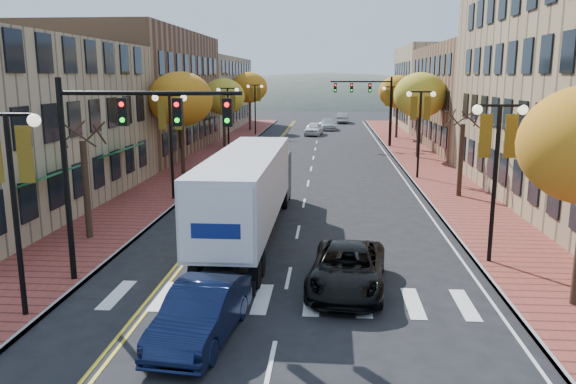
# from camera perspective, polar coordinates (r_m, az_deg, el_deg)

# --- Properties ---
(ground) EXTENTS (200.00, 200.00, 0.00)m
(ground) POSITION_cam_1_polar(r_m,az_deg,el_deg) (16.51, -1.00, -13.54)
(ground) COLOR black
(ground) RESTS_ON ground
(sidewalk_left) EXTENTS (4.00, 85.00, 0.15)m
(sidewalk_left) POSITION_cam_1_polar(r_m,az_deg,el_deg) (48.99, -8.05, 3.41)
(sidewalk_left) COLOR brown
(sidewalk_left) RESTS_ON ground
(sidewalk_right) EXTENTS (4.00, 85.00, 0.15)m
(sidewalk_right) POSITION_cam_1_polar(r_m,az_deg,el_deg) (48.48, 13.26, 3.13)
(sidewalk_right) COLOR brown
(sidewalk_right) RESTS_ON ground
(building_left_mid) EXTENTS (12.00, 24.00, 11.00)m
(building_left_mid) POSITION_cam_1_polar(r_m,az_deg,el_deg) (54.11, -15.85, 9.63)
(building_left_mid) COLOR brown
(building_left_mid) RESTS_ON ground
(building_left_far) EXTENTS (12.00, 26.00, 9.50)m
(building_left_far) POSITION_cam_1_polar(r_m,az_deg,el_deg) (78.10, -9.52, 9.86)
(building_left_far) COLOR #9E8966
(building_left_far) RESTS_ON ground
(building_right_mid) EXTENTS (15.00, 24.00, 10.00)m
(building_right_mid) POSITION_cam_1_polar(r_m,az_deg,el_deg) (59.42, 21.25, 8.95)
(building_right_mid) COLOR brown
(building_right_mid) RESTS_ON ground
(building_right_far) EXTENTS (15.00, 20.00, 11.00)m
(building_right_far) POSITION_cam_1_polar(r_m,az_deg,el_deg) (80.72, 16.75, 10.12)
(building_right_far) COLOR #9E8966
(building_right_far) RESTS_ON ground
(tree_left_a) EXTENTS (0.28, 0.28, 4.20)m
(tree_left_a) POSITION_cam_1_polar(r_m,az_deg,el_deg) (25.57, -19.81, 0.20)
(tree_left_a) COLOR #382619
(tree_left_a) RESTS_ON sidewalk_left
(tree_left_b) EXTENTS (4.48, 4.48, 7.21)m
(tree_left_b) POSITION_cam_1_polar(r_m,az_deg,el_deg) (40.26, -10.85, 9.23)
(tree_left_b) COLOR #382619
(tree_left_b) RESTS_ON sidewalk_left
(tree_left_c) EXTENTS (4.16, 4.16, 6.69)m
(tree_left_c) POSITION_cam_1_polar(r_m,az_deg,el_deg) (55.88, -6.56, 9.59)
(tree_left_c) COLOR #382619
(tree_left_c) RESTS_ON sidewalk_left
(tree_left_d) EXTENTS (4.61, 4.61, 7.42)m
(tree_left_d) POSITION_cam_1_polar(r_m,az_deg,el_deg) (73.62, -3.93, 10.55)
(tree_left_d) COLOR #382619
(tree_left_d) RESTS_ON sidewalk_left
(tree_right_b) EXTENTS (0.28, 0.28, 4.20)m
(tree_right_b) POSITION_cam_1_polar(r_m,az_deg,el_deg) (34.08, 17.14, 3.10)
(tree_right_b) COLOR #382619
(tree_right_b) RESTS_ON sidewalk_right
(tree_right_c) EXTENTS (4.48, 4.48, 7.21)m
(tree_right_c) POSITION_cam_1_polar(r_m,az_deg,el_deg) (49.48, 13.28, 9.55)
(tree_right_c) COLOR #382619
(tree_right_c) RESTS_ON sidewalk_right
(tree_right_d) EXTENTS (4.35, 4.35, 7.00)m
(tree_right_d) POSITION_cam_1_polar(r_m,az_deg,el_deg) (65.34, 11.10, 9.95)
(tree_right_d) COLOR #382619
(tree_right_d) RESTS_ON sidewalk_right
(lamp_left_a) EXTENTS (1.96, 0.36, 6.05)m
(lamp_left_a) POSITION_cam_1_polar(r_m,az_deg,el_deg) (17.53, -26.27, 1.48)
(lamp_left_a) COLOR black
(lamp_left_a) RESTS_ON ground
(lamp_left_b) EXTENTS (1.96, 0.36, 6.05)m
(lamp_left_b) POSITION_cam_1_polar(r_m,az_deg,el_deg) (32.24, -11.85, 6.57)
(lamp_left_b) COLOR black
(lamp_left_b) RESTS_ON ground
(lamp_left_c) EXTENTS (1.96, 0.36, 6.05)m
(lamp_left_c) POSITION_cam_1_polar(r_m,az_deg,el_deg) (49.74, -6.12, 8.47)
(lamp_left_c) COLOR black
(lamp_left_c) RESTS_ON ground
(lamp_left_d) EXTENTS (1.96, 0.36, 6.05)m
(lamp_left_d) POSITION_cam_1_polar(r_m,az_deg,el_deg) (67.51, -3.37, 9.35)
(lamp_left_d) COLOR black
(lamp_left_d) RESTS_ON ground
(lamp_right_a) EXTENTS (1.96, 0.36, 6.05)m
(lamp_right_a) POSITION_cam_1_polar(r_m,az_deg,el_deg) (21.92, 20.46, 3.77)
(lamp_right_a) COLOR black
(lamp_right_a) RESTS_ON ground
(lamp_right_b) EXTENTS (1.96, 0.36, 6.05)m
(lamp_right_b) POSITION_cam_1_polar(r_m,az_deg,el_deg) (39.44, 13.27, 7.40)
(lamp_right_b) COLOR black
(lamp_right_b) RESTS_ON ground
(lamp_right_c) EXTENTS (1.96, 0.36, 6.05)m
(lamp_right_c) POSITION_cam_1_polar(r_m,az_deg,el_deg) (57.26, 10.49, 8.76)
(lamp_right_c) COLOR black
(lamp_right_c) RESTS_ON ground
(traffic_mast_near) EXTENTS (6.10, 0.35, 7.00)m
(traffic_mast_near) POSITION_cam_1_polar(r_m,az_deg,el_deg) (19.25, -16.72, 4.90)
(traffic_mast_near) COLOR black
(traffic_mast_near) RESTS_ON ground
(traffic_mast_far) EXTENTS (6.10, 0.34, 7.00)m
(traffic_mast_far) POSITION_cam_1_polar(r_m,az_deg,el_deg) (57.05, 8.47, 9.45)
(traffic_mast_far) COLOR black
(traffic_mast_far) RESTS_ON ground
(semi_truck) EXTENTS (2.58, 15.60, 3.90)m
(semi_truck) POSITION_cam_1_polar(r_m,az_deg,el_deg) (24.86, -3.79, 0.63)
(semi_truck) COLOR black
(semi_truck) RESTS_ON ground
(navy_sedan) EXTENTS (2.16, 4.82, 1.54)m
(navy_sedan) POSITION_cam_1_polar(r_m,az_deg,el_deg) (15.67, -8.82, -12.03)
(navy_sedan) COLOR black
(navy_sedan) RESTS_ON ground
(black_suv) EXTENTS (2.93, 5.48, 1.47)m
(black_suv) POSITION_cam_1_polar(r_m,az_deg,el_deg) (19.00, 6.05, -7.75)
(black_suv) COLOR black
(black_suv) RESTS_ON ground
(car_far_white) EXTENTS (2.44, 4.84, 1.58)m
(car_far_white) POSITION_cam_1_polar(r_m,az_deg,el_deg) (68.53, 2.63, 6.45)
(car_far_white) COLOR white
(car_far_white) RESTS_ON ground
(car_far_silver) EXTENTS (2.24, 5.10, 1.46)m
(car_far_silver) POSITION_cam_1_polar(r_m,az_deg,el_deg) (75.55, 4.07, 6.88)
(car_far_silver) COLOR #B3B4BB
(car_far_silver) RESTS_ON ground
(car_far_oncoming) EXTENTS (2.00, 4.70, 1.51)m
(car_far_oncoming) POSITION_cam_1_polar(r_m,az_deg,el_deg) (86.85, 5.61, 7.49)
(car_far_oncoming) COLOR #AFAFB7
(car_far_oncoming) RESTS_ON ground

